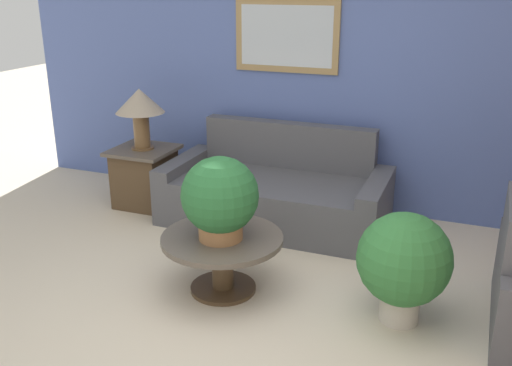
# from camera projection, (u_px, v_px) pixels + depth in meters

# --- Properties ---
(ground_plane) EXTENTS (20.00, 20.00, 0.00)m
(ground_plane) POSITION_uv_depth(u_px,v_px,m) (228.00, 363.00, 3.42)
(ground_plane) COLOR beige
(wall_back) EXTENTS (7.01, 0.09, 2.60)m
(wall_back) POSITION_uv_depth(u_px,v_px,m) (343.00, 76.00, 5.38)
(wall_back) COLOR #5166A8
(wall_back) RESTS_ON ground_plane
(couch_main) EXTENTS (2.06, 0.98, 0.88)m
(couch_main) POSITION_uv_depth(u_px,v_px,m) (276.00, 193.00, 5.36)
(couch_main) COLOR #4C4C51
(couch_main) RESTS_ON ground_plane
(coffee_table) EXTENTS (0.88, 0.88, 0.44)m
(coffee_table) POSITION_uv_depth(u_px,v_px,m) (222.00, 251.00, 4.13)
(coffee_table) COLOR #4C3823
(coffee_table) RESTS_ON ground_plane
(side_table) EXTENTS (0.59, 0.59, 0.59)m
(side_table) POSITION_uv_depth(u_px,v_px,m) (145.00, 176.00, 5.74)
(side_table) COLOR #4C3823
(side_table) RESTS_ON ground_plane
(table_lamp) EXTENTS (0.48, 0.48, 0.60)m
(table_lamp) POSITION_uv_depth(u_px,v_px,m) (140.00, 105.00, 5.50)
(table_lamp) COLOR brown
(table_lamp) RESTS_ON side_table
(potted_plant_on_table) EXTENTS (0.55, 0.55, 0.60)m
(potted_plant_on_table) POSITION_uv_depth(u_px,v_px,m) (220.00, 198.00, 3.95)
(potted_plant_on_table) COLOR #9E6B42
(potted_plant_on_table) RESTS_ON coffee_table
(potted_plant_floor) EXTENTS (0.62, 0.62, 0.77)m
(potted_plant_floor) POSITION_uv_depth(u_px,v_px,m) (404.00, 262.00, 3.71)
(potted_plant_floor) COLOR beige
(potted_plant_floor) RESTS_ON ground_plane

